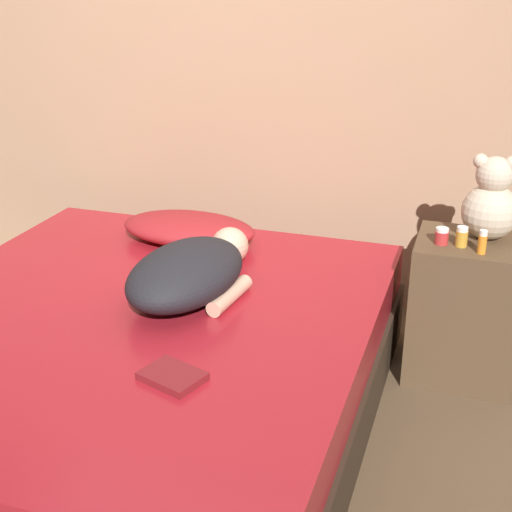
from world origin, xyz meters
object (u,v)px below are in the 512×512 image
pillow (189,228)px  person_lying (191,271)px  book (172,376)px  teddy_bear (491,203)px  bottle_red (442,236)px  bottle_orange (482,242)px  bottle_amber (462,237)px

pillow → person_lying: (0.23, -0.51, 0.04)m
pillow → book: (0.41, -1.08, -0.05)m
pillow → teddy_bear: bearing=2.0°
person_lying → teddy_bear: (1.05, 0.56, 0.21)m
bottle_red → bottle_orange: 0.16m
pillow → bottle_orange: bottle_orange is taller
person_lying → bottle_amber: bearing=30.7°
pillow → bottle_amber: bottle_amber is taller
bottle_orange → book: size_ratio=0.43×
teddy_bear → bottle_orange: teddy_bear is taller
bottle_amber → bottle_orange: bottle_orange is taller
teddy_bear → bottle_red: bearing=-143.7°
pillow → bottle_amber: size_ratio=7.71×
bottle_red → book: size_ratio=0.30×
bottle_red → bottle_orange: (0.15, -0.05, 0.01)m
bottle_red → person_lying: bearing=-153.7°
bottle_orange → pillow: bearing=174.0°
person_lying → book: person_lying is taller
person_lying → teddy_bear: teddy_bear is taller
pillow → teddy_bear: teddy_bear is taller
bottle_amber → bottle_orange: size_ratio=0.87×
pillow → bottle_orange: bearing=-6.0°
person_lying → bottle_amber: (0.96, 0.43, 0.10)m
bottle_red → book: (-0.70, -1.01, -0.18)m
person_lying → book: 0.60m
bottle_amber → teddy_bear: bearing=53.6°
teddy_bear → book: bearing=-127.6°
teddy_bear → bottle_red: 0.24m
teddy_bear → pillow: bearing=-178.0°
bottle_amber → book: size_ratio=0.37×
teddy_bear → bottle_amber: teddy_bear is taller
person_lying → book: size_ratio=3.49×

